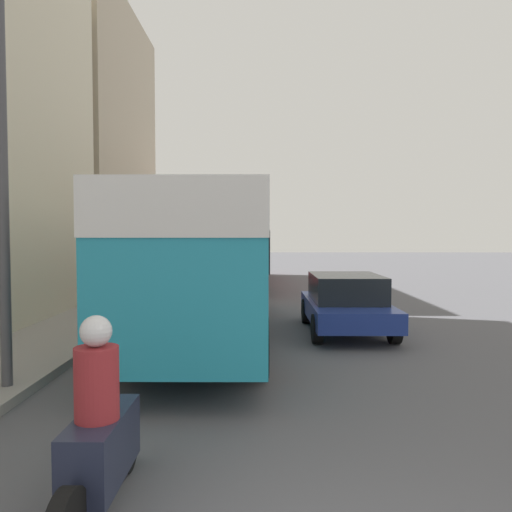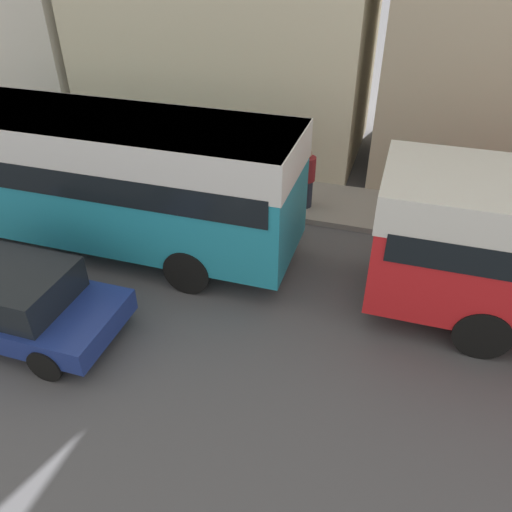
# 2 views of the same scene
# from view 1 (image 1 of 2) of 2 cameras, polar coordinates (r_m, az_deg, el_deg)

# --- Properties ---
(building_far_terrace) EXTENTS (6.31, 9.53, 12.25)m
(building_far_terrace) POSITION_cam_1_polar(r_m,az_deg,el_deg) (24.17, -21.27, 11.32)
(building_far_terrace) COLOR #BCAD93
(building_far_terrace) RESTS_ON ground_plane
(bus_lead) EXTENTS (2.51, 10.23, 3.13)m
(bus_lead) POSITION_cam_1_polar(r_m,az_deg,el_deg) (11.41, -5.16, 0.76)
(bus_lead) COLOR teal
(bus_lead) RESTS_ON ground_plane
(bus_following) EXTENTS (2.60, 11.00, 2.89)m
(bus_following) POSITION_cam_1_polar(r_m,az_deg,el_deg) (23.59, -2.05, 1.39)
(bus_following) COLOR red
(bus_following) RESTS_ON ground_plane
(motorcycle_behind_lead) EXTENTS (0.38, 2.24, 1.73)m
(motorcycle_behind_lead) POSITION_cam_1_polar(r_m,az_deg,el_deg) (4.62, -17.40, -19.27)
(motorcycle_behind_lead) COLOR #1E2338
(motorcycle_behind_lead) RESTS_ON ground_plane
(car_far_curb) EXTENTS (1.90, 3.98, 1.40)m
(car_far_curb) POSITION_cam_1_polar(r_m,az_deg,el_deg) (12.28, 10.25, -5.20)
(car_far_curb) COLOR navy
(car_far_curb) RESTS_ON ground_plane
(pedestrian_near_curb) EXTENTS (0.36, 0.36, 1.57)m
(pedestrian_near_curb) POSITION_cam_1_polar(r_m,az_deg,el_deg) (30.33, -9.17, -0.14)
(pedestrian_near_curb) COLOR #232838
(pedestrian_near_curb) RESTS_ON sidewalk
(pedestrian_walking_away) EXTENTS (0.43, 0.43, 1.58)m
(pedestrian_walking_away) POSITION_cam_1_polar(r_m,az_deg,el_deg) (16.64, -13.78, -2.46)
(pedestrian_walking_away) COLOR #232838
(pedestrian_walking_away) RESTS_ON sidewalk
(lamp_post) EXTENTS (0.36, 0.36, 6.73)m
(lamp_post) POSITION_cam_1_polar(r_m,az_deg,el_deg) (8.31, -27.13, 14.10)
(lamp_post) COLOR #47474C
(lamp_post) RESTS_ON sidewalk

